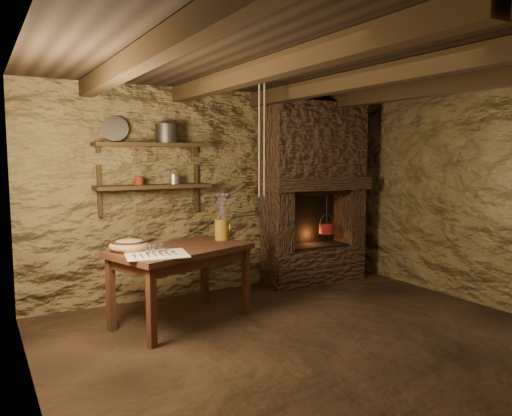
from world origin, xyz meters
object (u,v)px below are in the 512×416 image
work_table (181,282)px  iron_stockpot (167,134)px  red_pot (326,228)px  wooden_bowl (129,246)px  stoneware_jug (222,220)px

work_table → iron_stockpot: iron_stockpot is taller
red_pot → wooden_bowl: bearing=-168.6°
work_table → red_pot: bearing=-3.2°
work_table → red_pot: size_ratio=2.75×
wooden_bowl → iron_stockpot: size_ratio=1.49×
wooden_bowl → iron_stockpot: iron_stockpot is taller
stoneware_jug → iron_stockpot: iron_stockpot is taller
stoneware_jug → work_table: bearing=-178.0°
iron_stockpot → red_pot: iron_stockpot is taller
red_pot → iron_stockpot: bearing=176.7°
iron_stockpot → red_pot: (2.11, -0.12, -1.17)m
wooden_bowl → red_pot: size_ratio=0.69×
work_table → stoneware_jug: 0.79m
wooden_bowl → red_pot: bearing=11.4°
wooden_bowl → work_table: bearing=-9.5°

